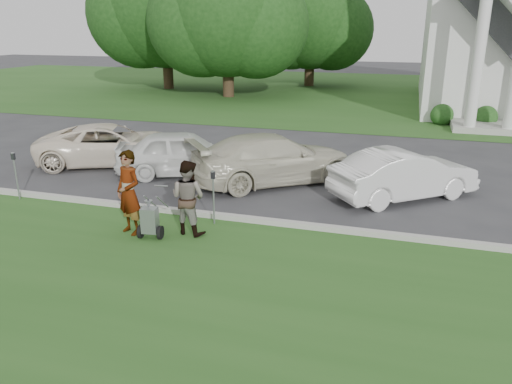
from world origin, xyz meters
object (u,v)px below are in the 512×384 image
at_px(tree_back, 311,24).
at_px(person_left, 129,193).
at_px(car_a, 111,145).
at_px(church, 512,2).
at_px(parking_meter_near, 213,191).
at_px(striping_cart, 150,221).
at_px(person_right, 188,198).
at_px(car_d, 404,174).
at_px(tree_left, 227,18).
at_px(tree_far, 164,10).
at_px(car_c, 274,159).
at_px(car_b, 184,153).
at_px(parking_meter_far, 15,170).

xyz_separation_m(tree_back, person_left, (1.92, -30.90, -3.73)).
bearing_deg(car_a, person_left, -167.91).
bearing_deg(church, car_a, -128.61).
bearing_deg(person_left, parking_meter_near, 56.25).
bearing_deg(striping_cart, person_right, 27.74).
distance_m(church, car_d, 20.84).
bearing_deg(tree_left, car_a, -83.32).
distance_m(church, parking_meter_near, 25.31).
xyz_separation_m(tree_far, person_left, (11.92, -25.90, -4.70)).
bearing_deg(person_right, parking_meter_near, -106.27).
distance_m(parking_meter_near, car_a, 6.94).
xyz_separation_m(striping_cart, car_a, (-4.43, 5.44, 0.26)).
relative_size(person_right, car_a, 0.35).
distance_m(person_right, car_c, 4.56).
relative_size(person_left, person_right, 1.13).
xyz_separation_m(striping_cart, person_right, (0.72, 0.54, 0.45)).
xyz_separation_m(car_b, car_d, (6.89, -0.31, -0.04)).
xyz_separation_m(church, parking_meter_far, (-15.36, -22.83, -5.08)).
bearing_deg(car_d, person_right, 91.52).
distance_m(tree_back, striping_cart, 31.43).
bearing_deg(parking_meter_far, car_b, 46.58).
relative_size(tree_left, car_a, 2.12).
distance_m(person_right, car_d, 6.26).
bearing_deg(person_left, person_right, 39.97).
relative_size(tree_left, person_left, 5.34).
relative_size(church, parking_meter_near, 17.62).
relative_size(tree_back, car_c, 1.85).
bearing_deg(person_left, tree_left, 127.36).
relative_size(tree_back, person_right, 5.46).
relative_size(person_left, car_d, 0.47).
bearing_deg(striping_cart, parking_meter_far, 155.77).
bearing_deg(parking_meter_far, tree_back, 85.47).
relative_size(tree_far, person_left, 5.85).
xyz_separation_m(church, parking_meter_near, (-9.44, -22.93, -5.08)).
bearing_deg(tree_far, church, -4.66).
bearing_deg(striping_cart, tree_back, 85.72).
relative_size(church, tree_left, 2.27).
distance_m(parking_meter_near, car_d, 5.55).
xyz_separation_m(person_right, car_a, (-5.15, 4.90, -0.18)).
bearing_deg(person_right, car_a, -32.59).
relative_size(car_a, car_d, 1.19).
height_order(parking_meter_far, car_c, car_c).
bearing_deg(car_a, tree_back, -28.27).
relative_size(striping_cart, person_left, 0.57).
bearing_deg(person_left, car_b, 122.97).
bearing_deg(parking_meter_far, person_left, -15.63).
xyz_separation_m(tree_left, car_b, (5.06, -18.10, -4.38)).
xyz_separation_m(person_right, car_b, (-2.15, 4.40, -0.15)).
bearing_deg(car_b, tree_back, -18.48).
bearing_deg(car_d, tree_far, 0.64).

